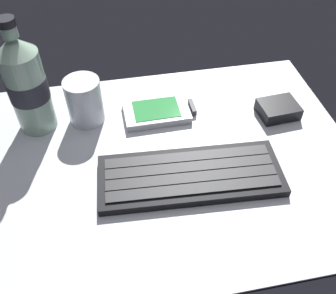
% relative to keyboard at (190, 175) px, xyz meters
% --- Properties ---
extents(ground_plane, '(0.64, 0.48, 0.03)m').
position_rel_keyboard_xyz_m(ground_plane, '(-0.03, 0.04, -0.02)').
color(ground_plane, silver).
extents(keyboard, '(0.30, 0.13, 0.02)m').
position_rel_keyboard_xyz_m(keyboard, '(0.00, 0.00, 0.00)').
color(keyboard, black).
rests_on(keyboard, ground_plane).
extents(handheld_device, '(0.13, 0.08, 0.02)m').
position_rel_keyboard_xyz_m(handheld_device, '(-0.02, 0.16, -0.00)').
color(handheld_device, '#B7BABF').
rests_on(handheld_device, ground_plane).
extents(juice_cup, '(0.06, 0.06, 0.09)m').
position_rel_keyboard_xyz_m(juice_cup, '(-0.15, 0.17, 0.03)').
color(juice_cup, silver).
rests_on(juice_cup, ground_plane).
extents(water_bottle, '(0.07, 0.07, 0.21)m').
position_rel_keyboard_xyz_m(water_bottle, '(-0.24, 0.18, 0.08)').
color(water_bottle, '#9EC1A8').
rests_on(water_bottle, ground_plane).
extents(charger_block, '(0.07, 0.06, 0.02)m').
position_rel_keyboard_xyz_m(charger_block, '(0.20, 0.12, 0.00)').
color(charger_block, black).
rests_on(charger_block, ground_plane).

